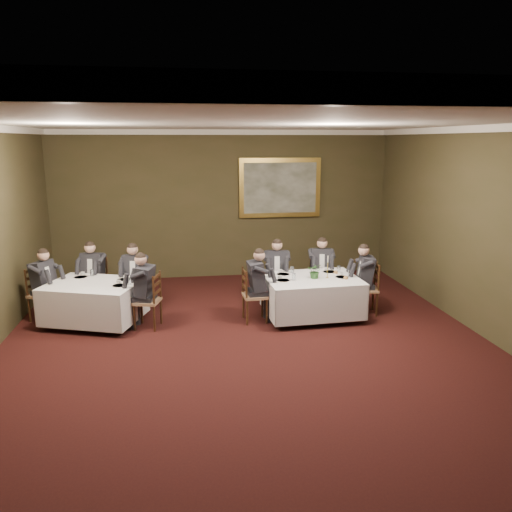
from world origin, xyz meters
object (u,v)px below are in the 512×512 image
object	(u,v)px
diner_sec_endleft	(43,293)
candlestick	(328,269)
table_second	(94,300)
chair_sec_endright	(148,312)
chair_sec_backleft	(96,294)
diner_main_endleft	(255,294)
chair_main_backright	(320,288)
chair_main_backleft	(276,290)
painting	(280,188)
diner_sec_endright	(147,300)
centerpiece	(315,270)
diner_main_backright	(321,277)
diner_sec_backleft	(95,283)
diner_main_endright	(366,288)
chair_main_endright	(366,299)
chair_sec_endleft	(44,305)
table_main	(312,294)
diner_main_backleft	(277,280)
chair_main_endleft	(254,306)
diner_sec_backright	(136,285)
chair_sec_backright	(136,296)

from	to	relation	value
diner_sec_endleft	candlestick	distance (m)	5.25
table_second	chair_sec_endright	size ratio (longest dim) A/B	1.94
chair_sec_backleft	diner_main_endleft	bearing A→B (deg)	174.24
chair_main_backright	candlestick	world-z (taller)	candlestick
chair_main_backleft	painting	size ratio (longest dim) A/B	0.51
chair_sec_backleft	chair_main_backleft	bearing A→B (deg)	-168.55
diner_sec_endright	centerpiece	distance (m)	3.09
diner_main_backright	diner_sec_backleft	world-z (taller)	same
chair_main_backright	diner_main_backright	distance (m)	0.23
diner_main_endright	chair_sec_backleft	bearing A→B (deg)	88.45
chair_sec_backleft	chair_sec_endright	bearing A→B (deg)	147.35
diner_main_backright	centerpiece	xyz separation A→B (m)	(-0.38, -0.93, 0.40)
chair_main_endright	chair_main_backleft	bearing A→B (deg)	73.53
diner_sec_endright	chair_sec_endleft	world-z (taller)	diner_sec_endright
diner_main_endleft	chair_main_endright	world-z (taller)	diner_main_endleft
chair_main_backleft	diner_main_endleft	xyz separation A→B (m)	(-0.58, -0.92, 0.23)
diner_main_endright	chair_sec_endleft	world-z (taller)	diner_main_endright
diner_sec_backleft	diner_main_backright	bearing A→B (deg)	-167.02
diner_main_endright	diner_sec_backleft	distance (m)	5.31
diner_main_backright	chair_sec_backleft	size ratio (longest dim) A/B	1.35
diner_sec_backleft	diner_sec_endright	bearing A→B (deg)	147.47
table_main	chair_main_backleft	world-z (taller)	chair_main_backleft
diner_main_backright	diner_main_backleft	bearing A→B (deg)	11.11
painting	chair_main_backleft	bearing A→B (deg)	-102.48
chair_main_backright	diner_sec_backleft	world-z (taller)	diner_sec_backleft
diner_sec_backleft	chair_sec_endleft	size ratio (longest dim) A/B	1.35
diner_main_backright	chair_main_endleft	size ratio (longest dim) A/B	1.35
chair_main_endleft	candlestick	size ratio (longest dim) A/B	2.30
chair_main_backleft	chair_main_endright	size ratio (longest dim) A/B	1.00
painting	diner_main_backleft	bearing A→B (deg)	-102.46
candlestick	table_second	bearing A→B (deg)	176.28
diner_main_backright	chair_sec_endleft	world-z (taller)	diner_main_backright
chair_sec_endright	chair_main_backleft	bearing A→B (deg)	-53.51
chair_main_endleft	centerpiece	bearing A→B (deg)	87.66
table_main	candlestick	distance (m)	0.55
diner_sec_endright	painting	distance (m)	4.71
diner_sec_backleft	diner_sec_backright	distance (m)	0.87
diner_main_endleft	chair_sec_endright	size ratio (longest dim) A/B	1.35
diner_main_endright	diner_sec_backright	distance (m)	4.45
diner_main_endright	candlestick	distance (m)	0.91
diner_main_endright	chair_sec_endleft	distance (m)	6.04
diner_main_backright	diner_sec_backleft	xyz separation A→B (m)	(-4.53, 0.26, 0.00)
chair_sec_backleft	diner_sec_endleft	bearing A→B (deg)	52.20
diner_main_backright	diner_sec_endright	xyz separation A→B (m)	(-3.44, -0.99, 0.00)
diner_sec_endleft	chair_main_backright	bearing A→B (deg)	119.86
chair_sec_backright	diner_sec_endleft	xyz separation A→B (m)	(-1.64, -0.31, 0.23)
centerpiece	painting	bearing A→B (deg)	90.80
table_main	candlestick	bearing A→B (deg)	-6.91
chair_main_backleft	candlestick	xyz separation A→B (m)	(0.79, -0.90, 0.64)
diner_sec_backleft	centerpiece	distance (m)	4.34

